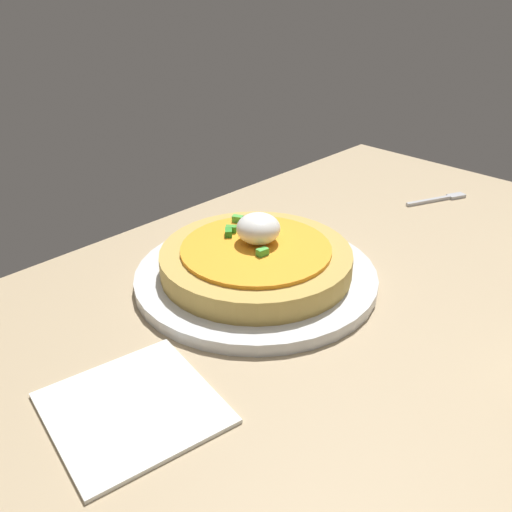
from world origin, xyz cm
name	(u,v)px	position (x,y,z in cm)	size (l,w,h in cm)	color
dining_table	(360,316)	(0.00, 0.00, 1.48)	(97.48, 67.48, 2.97)	tan
plate	(256,276)	(4.51, -11.57, 3.67)	(27.91, 27.91, 1.40)	silver
pizza	(256,258)	(4.44, -11.61, 6.07)	(21.89, 21.89, 6.60)	tan
fork	(441,199)	(-33.12, -8.05, 3.22)	(10.17, 5.13, 0.50)	#B7B7BC
napkin	(133,408)	(26.62, -4.45, 3.17)	(13.22, 13.22, 0.40)	white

